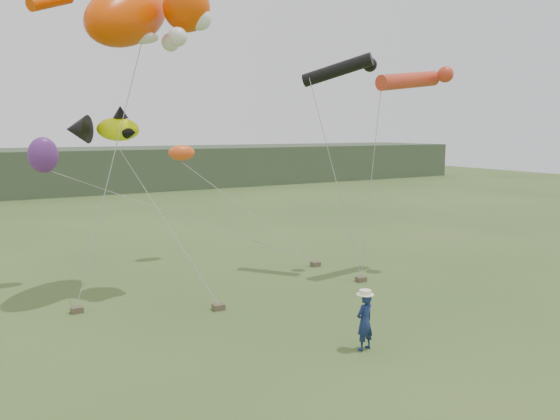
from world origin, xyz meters
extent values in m
plane|color=#385123|center=(0.00, 0.00, 0.00)|extent=(120.00, 120.00, 0.00)
cube|color=#2D3D28|center=(0.00, 45.00, 2.00)|extent=(90.00, 12.00, 4.00)
imported|color=navy|center=(0.78, -0.04, 0.78)|extent=(0.63, 0.48, 1.56)
cube|color=brown|center=(-5.37, 6.93, 0.10)|extent=(0.37, 0.30, 0.19)
cube|color=brown|center=(-1.30, 4.92, 0.10)|extent=(0.37, 0.30, 0.19)
cube|color=brown|center=(4.84, 5.25, 0.10)|extent=(0.37, 0.30, 0.19)
cube|color=brown|center=(4.65, 8.14, 0.10)|extent=(0.37, 0.30, 0.19)
ellipsoid|color=#E44100|center=(-3.03, 8.21, 9.66)|extent=(4.74, 4.65, 3.29)
sphere|color=#E44100|center=(-1.25, 7.32, 9.93)|extent=(1.60, 1.60, 1.60)
sphere|color=white|center=(-0.89, 7.06, 9.57)|extent=(0.80, 0.80, 0.80)
ellipsoid|color=white|center=(-2.85, 7.95, 8.95)|extent=(1.57, 0.78, 0.49)
sphere|color=white|center=(-1.78, 6.79, 8.86)|extent=(0.62, 0.62, 0.62)
sphere|color=white|center=(-1.61, 8.03, 8.86)|extent=(0.62, 0.62, 0.62)
cylinder|color=#E44100|center=(-5.34, 8.92, 10.02)|extent=(1.66, 1.21, 0.97)
ellipsoid|color=#DFF403|center=(-3.51, 8.18, 5.85)|extent=(1.62, 1.37, 0.84)
cone|color=black|center=(-4.80, 8.50, 5.85)|extent=(1.15, 1.21, 0.96)
cone|color=black|center=(-3.41, 8.18, 6.44)|extent=(0.53, 0.53, 0.43)
cone|color=black|center=(-3.19, 7.65, 5.75)|extent=(0.57, 0.60, 0.43)
cone|color=black|center=(-3.19, 8.72, 5.75)|extent=(0.57, 0.60, 0.43)
cylinder|color=black|center=(4.95, 7.18, 8.19)|extent=(2.28, 2.53, 1.27)
sphere|color=black|center=(6.24, 6.72, 8.42)|extent=(0.57, 0.57, 0.57)
cylinder|color=red|center=(7.25, 5.57, 7.76)|extent=(3.33, 1.07, 0.95)
sphere|color=red|center=(8.71, 5.05, 8.02)|extent=(0.65, 0.65, 0.65)
ellipsoid|color=#F6531C|center=(0.21, 12.25, 4.83)|extent=(1.20, 0.70, 0.70)
ellipsoid|color=#5E277B|center=(-5.63, 10.83, 4.91)|extent=(1.08, 0.72, 1.32)
camera|label=1|loc=(-8.11, -10.97, 5.84)|focal=35.00mm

